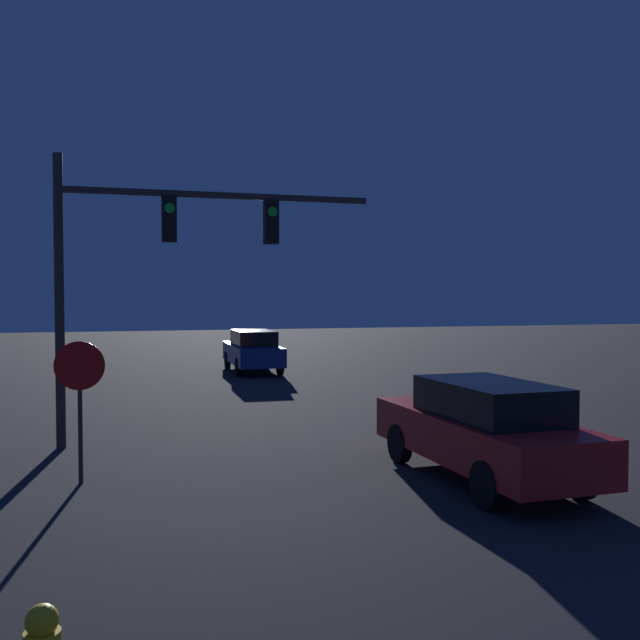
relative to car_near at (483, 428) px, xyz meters
The scene contains 4 objects.
car_near is the anchor object (origin of this frame).
car_far 16.63m from the car_near, 91.47° to the left, with size 1.79×4.78×1.59m.
traffic_signal_mast 7.20m from the car_near, 137.79° to the left, with size 6.28×0.30×5.62m.
stop_sign 6.37m from the car_near, 165.39° to the left, with size 0.76×0.07×2.23m.
Camera 1 is at (-3.64, 1.10, 2.95)m, focal length 40.00 mm.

